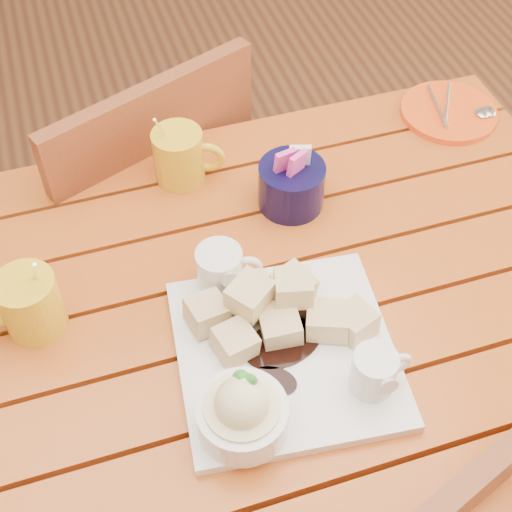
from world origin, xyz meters
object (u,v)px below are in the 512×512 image
object	(u,v)px
coffee_mug_left	(28,303)
orange_saucer	(450,112)
table	(242,347)
coffee_mug_right	(180,155)
dessert_plate	(277,359)
chair_far	(140,214)

from	to	relation	value
coffee_mug_left	orange_saucer	distance (m)	0.82
table	coffee_mug_left	bearing A→B (deg)	168.10
coffee_mug_right	orange_saucer	bearing A→B (deg)	23.03
table	coffee_mug_right	distance (m)	0.33
coffee_mug_left	orange_saucer	size ratio (longest dim) A/B	0.80
table	dessert_plate	xyz separation A→B (m)	(0.01, -0.12, 0.14)
chair_far	dessert_plate	bearing A→B (deg)	77.22
chair_far	coffee_mug_left	bearing A→B (deg)	42.14
dessert_plate	coffee_mug_left	bearing A→B (deg)	149.20
table	orange_saucer	world-z (taller)	orange_saucer
table	chair_far	distance (m)	0.51
coffee_mug_left	chair_far	world-z (taller)	coffee_mug_left
chair_far	coffee_mug_right	bearing A→B (deg)	87.84
coffee_mug_right	orange_saucer	world-z (taller)	coffee_mug_right
dessert_plate	coffee_mug_right	xyz separation A→B (m)	(-0.03, 0.41, 0.01)
orange_saucer	chair_far	xyz separation A→B (m)	(-0.58, 0.18, -0.27)
coffee_mug_right	orange_saucer	distance (m)	0.51
table	orange_saucer	distance (m)	0.59
table	coffee_mug_right	world-z (taller)	coffee_mug_right
table	coffee_mug_left	size ratio (longest dim) A/B	8.49
coffee_mug_right	chair_far	distance (m)	0.37
dessert_plate	orange_saucer	world-z (taller)	dessert_plate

